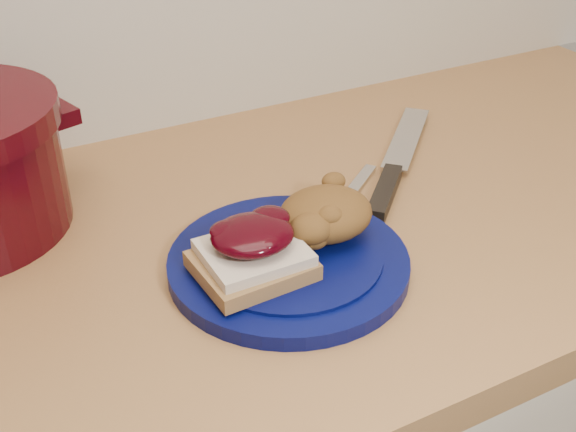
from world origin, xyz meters
name	(u,v)px	position (x,y,z in m)	size (l,w,h in m)	color
plate	(289,263)	(0.04, 1.42, 0.91)	(0.24, 0.24, 0.02)	#040941
sandwich	(252,251)	(0.00, 1.41, 0.94)	(0.11, 0.10, 0.05)	olive
stuffing_mound	(326,214)	(0.09, 1.44, 0.94)	(0.10, 0.09, 0.05)	brown
chef_knife	(391,176)	(0.24, 1.52, 0.91)	(0.24, 0.24, 0.02)	black
butter_knife	(345,200)	(0.16, 1.51, 0.90)	(0.18, 0.01, 0.00)	silver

